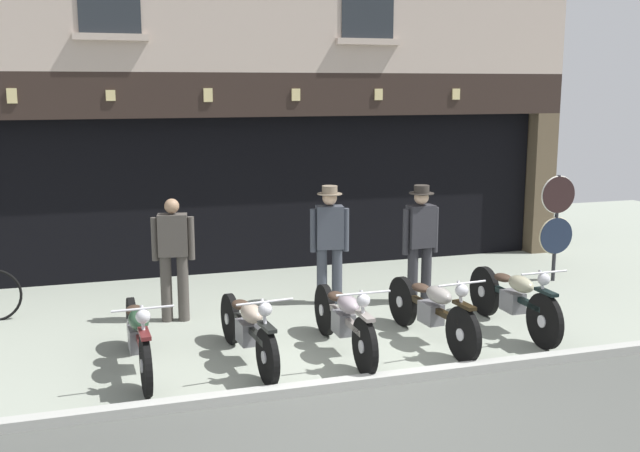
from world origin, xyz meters
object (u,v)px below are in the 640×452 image
at_px(motorcycle_right, 514,298).
at_px(salesman_right, 420,238).
at_px(motorcycle_left, 138,335).
at_px(motorcycle_center_left, 248,328).
at_px(motorcycle_center_right, 432,309).
at_px(tyre_sign_pole, 557,217).
at_px(shopkeeper_center, 330,239).
at_px(salesman_left, 174,254).
at_px(advert_board_far, 43,188).
at_px(advert_board_near, 119,184).
at_px(motorcycle_center, 344,319).

bearing_deg(motorcycle_right, salesman_right, -68.79).
bearing_deg(motorcycle_right, motorcycle_left, -0.89).
relative_size(motorcycle_center_left, motorcycle_center_right, 0.98).
relative_size(motorcycle_center_right, tyre_sign_pole, 1.21).
height_order(motorcycle_left, shopkeeper_center, shopkeeper_center).
height_order(motorcycle_right, shopkeeper_center, shopkeeper_center).
bearing_deg(motorcycle_left, salesman_right, -161.62).
relative_size(salesman_left, advert_board_far, 1.54).
bearing_deg(advert_board_far, motorcycle_right, -36.21).
bearing_deg(advert_board_near, motorcycle_center, -62.30).
relative_size(motorcycle_center, motorcycle_center_right, 0.99).
bearing_deg(shopkeeper_center, motorcycle_right, 144.07).
bearing_deg(motorcycle_left, salesman_left, -111.09).
relative_size(motorcycle_center, salesman_right, 1.20).
distance_m(tyre_sign_pole, advert_board_near, 6.99).
bearing_deg(motorcycle_center, salesman_right, -136.28).
xyz_separation_m(motorcycle_center, advert_board_near, (-2.29, 4.36, 1.13)).
xyz_separation_m(shopkeeper_center, advert_board_far, (-3.90, 2.33, 0.59)).
xyz_separation_m(motorcycle_center_left, salesman_left, (-0.61, 1.82, 0.50)).
bearing_deg(motorcycle_center_left, advert_board_near, -80.15).
height_order(salesman_right, advert_board_near, advert_board_near).
distance_m(motorcycle_center_left, salesman_left, 1.98).
bearing_deg(motorcycle_center, shopkeeper_center, -103.50).
bearing_deg(advert_board_far, motorcycle_center_left, -61.96).
xyz_separation_m(motorcycle_left, motorcycle_center_left, (1.20, -0.10, -0.01)).
distance_m(salesman_right, advert_board_near, 4.87).
height_order(motorcycle_center_right, salesman_left, salesman_left).
distance_m(advert_board_near, advert_board_far, 1.14).
distance_m(motorcycle_left, salesman_left, 1.88).
bearing_deg(advert_board_far, advert_board_near, -0.01).
xyz_separation_m(motorcycle_center_left, shopkeeper_center, (1.61, 1.98, 0.54)).
distance_m(motorcycle_center_left, shopkeeper_center, 2.61).
distance_m(motorcycle_center, motorcycle_center_right, 1.15).
distance_m(motorcycle_left, motorcycle_center, 2.33).
distance_m(motorcycle_right, shopkeeper_center, 2.69).
distance_m(tyre_sign_pole, advert_board_far, 8.07).
bearing_deg(motorcycle_left, motorcycle_center, 174.31).
height_order(motorcycle_left, salesman_left, salesman_left).
xyz_separation_m(advert_board_near, advert_board_far, (-1.14, 0.00, -0.01)).
height_order(motorcycle_left, motorcycle_center_left, motorcycle_left).
relative_size(motorcycle_left, salesman_right, 1.20).
relative_size(motorcycle_center_right, salesman_right, 1.21).
height_order(motorcycle_left, advert_board_near, advert_board_near).
height_order(motorcycle_left, motorcycle_right, motorcycle_right).
bearing_deg(salesman_right, motorcycle_right, 108.17).
height_order(motorcycle_center_right, advert_board_far, advert_board_far).
xyz_separation_m(salesman_left, tyre_sign_pole, (6.06, 0.29, 0.13)).
relative_size(motorcycle_center_right, shopkeeper_center, 1.21).
bearing_deg(motorcycle_center_right, tyre_sign_pole, -151.43).
bearing_deg(motorcycle_center_right, motorcycle_center_left, -5.04).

